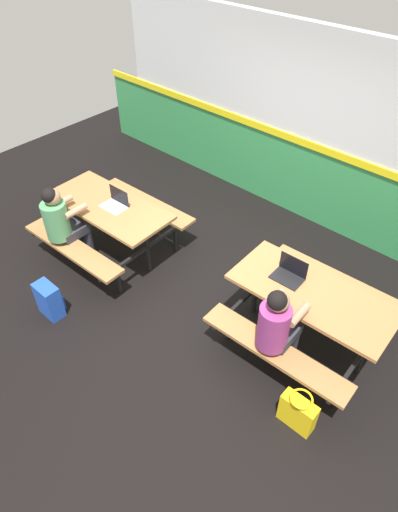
# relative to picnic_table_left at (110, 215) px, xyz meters

# --- Properties ---
(ground_plane) EXTENTS (10.00, 10.00, 0.02)m
(ground_plane) POSITION_rel_picnic_table_left_xyz_m (1.36, 0.11, -0.58)
(ground_plane) COLOR black
(accent_backdrop) EXTENTS (8.00, 0.14, 2.60)m
(accent_backdrop) POSITION_rel_picnic_table_left_xyz_m (1.36, 2.41, 0.67)
(accent_backdrop) COLOR #338C4C
(accent_backdrop) RESTS_ON ground
(picnic_table_left) EXTENTS (1.69, 1.61, 0.74)m
(picnic_table_left) POSITION_rel_picnic_table_left_xyz_m (0.00, 0.00, 0.00)
(picnic_table_left) COLOR #9E6B3D
(picnic_table_left) RESTS_ON ground
(picnic_table_right) EXTENTS (1.69, 1.61, 0.74)m
(picnic_table_right) POSITION_rel_picnic_table_left_xyz_m (2.72, 0.39, 0.00)
(picnic_table_right) COLOR #9E6B3D
(picnic_table_right) RESTS_ON ground
(student_nearer) EXTENTS (0.37, 0.53, 1.21)m
(student_nearer) POSITION_rel_picnic_table_left_xyz_m (-0.19, -0.56, 0.13)
(student_nearer) COLOR #2D2D38
(student_nearer) RESTS_ON ground
(student_further) EXTENTS (0.37, 0.53, 1.21)m
(student_further) POSITION_rel_picnic_table_left_xyz_m (2.68, -0.16, 0.13)
(student_further) COLOR #2D2D38
(student_further) RESTS_ON ground
(laptop_silver) EXTENTS (0.33, 0.23, 0.22)m
(laptop_silver) POSITION_rel_picnic_table_left_xyz_m (0.10, 0.04, 0.21)
(laptop_silver) COLOR silver
(laptop_silver) RESTS_ON picnic_table_left
(laptop_dark) EXTENTS (0.33, 0.23, 0.22)m
(laptop_dark) POSITION_rel_picnic_table_left_xyz_m (2.42, 0.42, 0.21)
(laptop_dark) COLOR black
(laptop_dark) RESTS_ON picnic_table_right
(backpack_dark) EXTENTS (0.30, 0.22, 0.44)m
(backpack_dark) POSITION_rel_picnic_table_left_xyz_m (0.35, -1.24, -0.36)
(backpack_dark) COLOR #1E47B2
(backpack_dark) RESTS_ON ground
(tote_bag_bright) EXTENTS (0.34, 0.21, 0.43)m
(tote_bag_bright) POSITION_rel_picnic_table_left_xyz_m (3.21, -0.50, -0.38)
(tote_bag_bright) COLOR yellow
(tote_bag_bright) RESTS_ON ground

